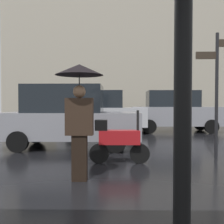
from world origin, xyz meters
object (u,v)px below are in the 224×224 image
parked_car_right (102,112)px  parked_scooter (117,140)px  parked_car_left (175,111)px  parked_car_distant (70,117)px  street_signpost (217,83)px  pedestrian_with_umbrella (79,96)px

parked_car_right → parked_scooter: bearing=-91.3°
parked_scooter → parked_car_left: 7.60m
parked_car_left → parked_car_distant: 6.52m
parked_car_distant → street_signpost: street_signpost is taller
parked_scooter → parked_car_distant: (-1.52, 2.21, 0.42)m
pedestrian_with_umbrella → parked_car_right: bearing=127.2°
pedestrian_with_umbrella → parked_car_right: 7.96m
pedestrian_with_umbrella → parked_car_distant: (-0.84, 3.59, -0.54)m
parked_car_left → parked_car_distant: size_ratio=1.04×
pedestrian_with_umbrella → street_signpost: street_signpost is taller
pedestrian_with_umbrella → parked_scooter: (0.68, 1.38, -0.96)m
pedestrian_with_umbrella → street_signpost: size_ratio=0.67×
parked_car_right → parked_car_distant: 4.42m
parked_car_left → parked_car_distant: parked_car_left is taller
pedestrian_with_umbrella → parked_car_left: bearing=103.6°
parked_car_left → parked_car_distant: (-4.40, -4.81, -0.05)m
pedestrian_with_umbrella → parked_car_right: pedestrian_with_umbrella is taller
parked_car_left → pedestrian_with_umbrella: bearing=-97.8°
pedestrian_with_umbrella → parked_scooter: bearing=100.3°
street_signpost → parked_scooter: bearing=-168.9°
pedestrian_with_umbrella → parked_scooter: pedestrian_with_umbrella is taller
parked_scooter → parked_car_distant: 2.71m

